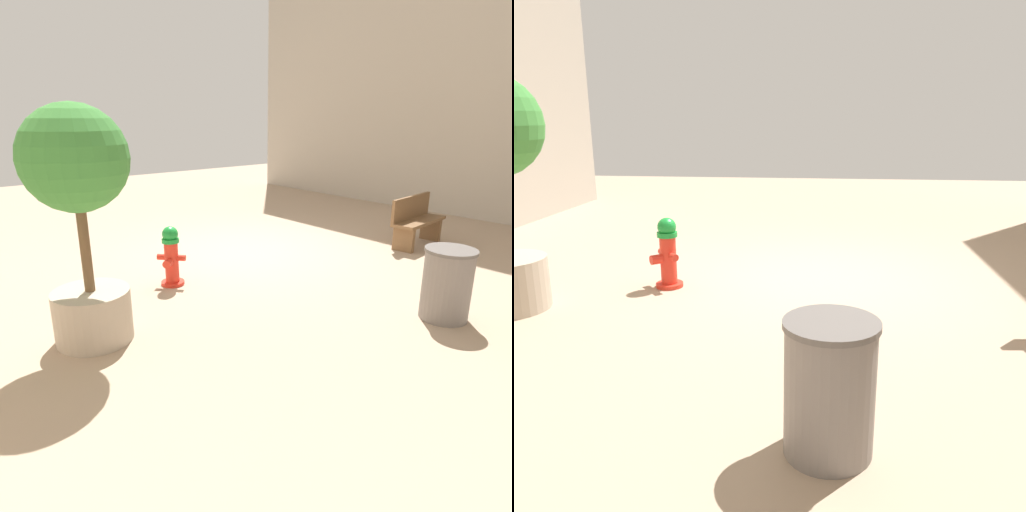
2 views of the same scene
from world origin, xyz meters
TOP-DOWN VIEW (x-y plane):
  - ground_plane at (0.00, 0.00)m, footprint 23.40×23.40m
  - fire_hydrant at (1.93, 0.59)m, footprint 0.39×0.39m
  - trash_bin at (-0.10, 3.79)m, footprint 0.61×0.61m

SIDE VIEW (x-z plane):
  - ground_plane at x=0.00m, z-range 0.00..0.00m
  - fire_hydrant at x=1.93m, z-range 0.00..0.90m
  - trash_bin at x=-0.10m, z-range 0.00..0.91m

